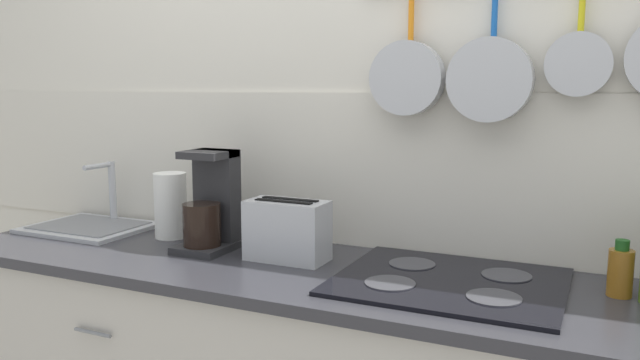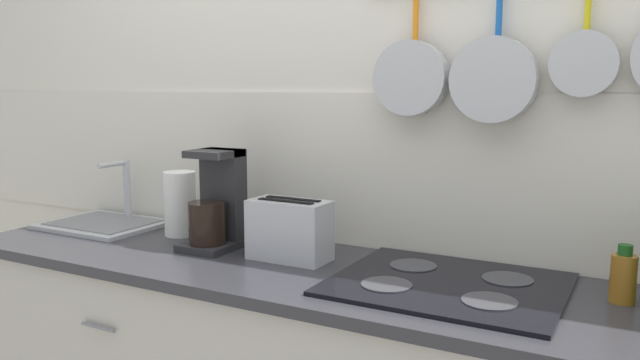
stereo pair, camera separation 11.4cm
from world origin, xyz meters
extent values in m
cube|color=silver|center=(0.00, 0.35, 1.30)|extent=(7.20, 0.06, 2.60)
cube|color=silver|center=(0.00, 0.34, 1.18)|extent=(7.20, 0.07, 0.53)
cylinder|color=orange|center=(0.14, 0.29, 1.68)|extent=(0.02, 0.02, 0.16)
cylinder|color=#B7BABF|center=(0.14, 0.26, 1.49)|extent=(0.23, 0.06, 0.23)
cylinder|color=#1959B2|center=(0.40, 0.29, 1.68)|extent=(0.02, 0.02, 0.15)
cylinder|color=#B7BABF|center=(0.40, 0.26, 1.48)|extent=(0.25, 0.07, 0.25)
cylinder|color=gold|center=(0.64, 0.29, 1.69)|extent=(0.02, 0.02, 0.15)
cylinder|color=#B7BABF|center=(0.64, 0.27, 1.52)|extent=(0.18, 0.04, 0.18)
cylinder|color=slate|center=(-0.66, -0.30, 0.72)|extent=(0.14, 0.01, 0.01)
cube|color=#2D2D33|center=(0.00, 0.00, 0.90)|extent=(2.66, 0.62, 0.03)
cube|color=#B7BABF|center=(-1.07, 0.11, 0.93)|extent=(0.44, 0.35, 0.01)
cube|color=slate|center=(-1.07, 0.11, 0.93)|extent=(0.38, 0.28, 0.00)
cylinder|color=#B7BABF|center=(-1.07, 0.24, 1.04)|extent=(0.03, 0.03, 0.25)
cylinder|color=#B7BABF|center=(-1.07, 0.17, 1.16)|extent=(0.02, 0.14, 0.02)
cylinder|color=white|center=(-0.70, 0.15, 1.04)|extent=(0.12, 0.12, 0.24)
cube|color=#262628|center=(-0.47, 0.04, 0.93)|extent=(0.17, 0.20, 0.02)
cube|color=#262628|center=(-0.47, 0.11, 1.09)|extent=(0.15, 0.07, 0.34)
cylinder|color=black|center=(-0.47, 0.02, 1.01)|extent=(0.12, 0.12, 0.14)
cube|color=#262628|center=(-0.47, 0.06, 1.24)|extent=(0.15, 0.15, 0.02)
cube|color=#B7BABF|center=(-0.17, 0.06, 1.01)|extent=(0.26, 0.13, 0.19)
cube|color=black|center=(-0.17, 0.03, 1.11)|extent=(0.19, 0.02, 0.00)
cube|color=black|center=(-0.17, 0.08, 1.11)|extent=(0.19, 0.02, 0.00)
cube|color=black|center=(-0.31, 0.06, 1.05)|extent=(0.02, 0.02, 0.02)
cube|color=black|center=(0.35, 0.03, 0.92)|extent=(0.62, 0.52, 0.01)
cylinder|color=#38383D|center=(0.21, -0.07, 0.93)|extent=(0.14, 0.14, 0.00)
cylinder|color=#38383D|center=(0.49, -0.07, 0.93)|extent=(0.14, 0.14, 0.00)
cylinder|color=#38383D|center=(0.21, 0.14, 0.93)|extent=(0.14, 0.14, 0.00)
cylinder|color=#38383D|center=(0.49, 0.14, 0.93)|extent=(0.14, 0.14, 0.00)
cylinder|color=#8C5919|center=(0.78, 0.12, 0.98)|extent=(0.06, 0.06, 0.12)
cylinder|color=#194C19|center=(0.78, 0.12, 1.05)|extent=(0.04, 0.04, 0.03)
camera|label=1|loc=(0.73, -1.64, 1.46)|focal=35.00mm
camera|label=2|loc=(0.83, -1.59, 1.46)|focal=35.00mm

